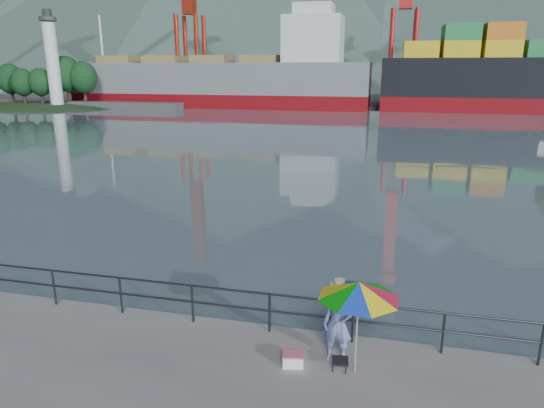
{
  "coord_description": "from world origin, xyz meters",
  "views": [
    {
      "loc": [
        3.53,
        -8.56,
        6.22
      ],
      "look_at": [
        0.03,
        6.0,
        2.0
      ],
      "focal_mm": 32.0,
      "sensor_mm": 36.0,
      "label": 1
    }
  ],
  "objects_px": {
    "beach_umbrella": "(359,290)",
    "fisherman": "(338,324)",
    "cooler_bag": "(293,360)",
    "bulk_carrier": "(229,81)"
  },
  "relations": [
    {
      "from": "beach_umbrella",
      "to": "cooler_bag",
      "type": "distance_m",
      "value": 2.21
    },
    {
      "from": "fisherman",
      "to": "beach_umbrella",
      "type": "distance_m",
      "value": 1.14
    },
    {
      "from": "bulk_carrier",
      "to": "fisherman",
      "type": "bearing_deg",
      "value": -69.8
    },
    {
      "from": "cooler_bag",
      "to": "bulk_carrier",
      "type": "height_order",
      "value": "bulk_carrier"
    },
    {
      "from": "beach_umbrella",
      "to": "cooler_bag",
      "type": "height_order",
      "value": "beach_umbrella"
    },
    {
      "from": "bulk_carrier",
      "to": "beach_umbrella",
      "type": "bearing_deg",
      "value": -69.58
    },
    {
      "from": "fisherman",
      "to": "bulk_carrier",
      "type": "relative_size",
      "value": 0.04
    },
    {
      "from": "fisherman",
      "to": "cooler_bag",
      "type": "xyz_separation_m",
      "value": [
        -0.89,
        -0.43,
        -0.76
      ]
    },
    {
      "from": "beach_umbrella",
      "to": "fisherman",
      "type": "bearing_deg",
      "value": 141.32
    },
    {
      "from": "cooler_bag",
      "to": "bulk_carrier",
      "type": "distance_m",
      "value": 75.14
    }
  ]
}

